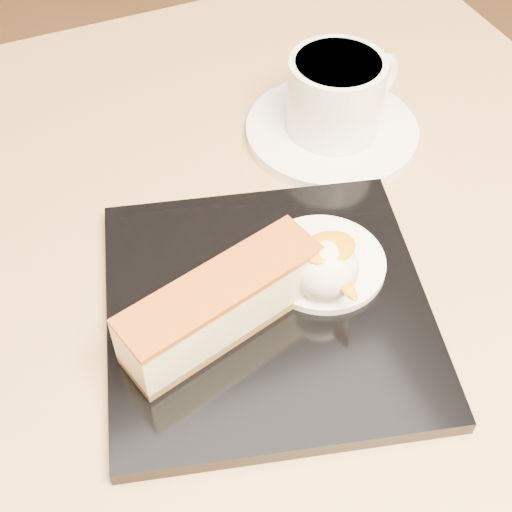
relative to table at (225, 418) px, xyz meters
name	(u,v)px	position (x,y,z in m)	size (l,w,h in m)	color
table	(225,418)	(0.00, 0.00, 0.00)	(0.80, 0.80, 0.72)	black
dessert_plate	(268,308)	(0.03, -0.02, 0.16)	(0.22, 0.22, 0.01)	black
cheesecake	(222,304)	(0.00, -0.02, 0.19)	(0.15, 0.07, 0.05)	brown
cream_smear	(323,263)	(0.08, 0.00, 0.17)	(0.09, 0.09, 0.01)	white
ice_cream_scoop	(325,268)	(0.07, -0.02, 0.19)	(0.05, 0.05, 0.05)	white
mango_sauce	(328,248)	(0.07, -0.02, 0.21)	(0.04, 0.03, 0.01)	orange
mint_sprig	(271,248)	(0.05, 0.02, 0.17)	(0.03, 0.02, 0.00)	green
saucer	(332,131)	(0.16, 0.14, 0.16)	(0.15, 0.15, 0.01)	white
coffee_cup	(337,93)	(0.16, 0.14, 0.20)	(0.11, 0.08, 0.07)	white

